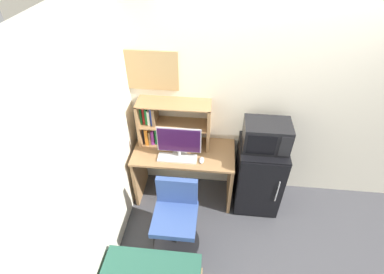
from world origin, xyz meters
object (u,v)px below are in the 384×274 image
at_px(monitor, 179,142).
at_px(hutch_bookshelf, 164,121).
at_px(desk_chair, 176,220).
at_px(wall_corkboard, 152,71).
at_px(keyboard, 177,158).
at_px(computer_mouse, 202,160).
at_px(microwave, 267,136).
at_px(mini_fridge, 258,175).

bearing_deg(monitor, hutch_bookshelf, 129.92).
distance_m(hutch_bookshelf, monitor, 0.34).
xyz_separation_m(monitor, desk_chair, (0.03, -0.59, -0.61)).
bearing_deg(wall_corkboard, desk_chair, -69.54).
xyz_separation_m(desk_chair, wall_corkboard, (-0.36, 0.96, 1.28)).
xyz_separation_m(keyboard, computer_mouse, (0.28, -0.01, 0.01)).
distance_m(computer_mouse, desk_chair, 0.71).
bearing_deg(microwave, keyboard, -172.48).
bearing_deg(desk_chair, computer_mouse, 66.59).
bearing_deg(mini_fridge, monitor, -174.92).
xyz_separation_m(monitor, keyboard, (-0.02, -0.04, -0.21)).
xyz_separation_m(keyboard, wall_corkboard, (-0.31, 0.41, 0.87)).
height_order(keyboard, wall_corkboard, wall_corkboard).
height_order(monitor, wall_corkboard, wall_corkboard).
relative_size(monitor, desk_chair, 0.59).
bearing_deg(mini_fridge, computer_mouse, -168.85).
bearing_deg(microwave, monitor, -174.74).
relative_size(keyboard, desk_chair, 0.53).
relative_size(keyboard, microwave, 0.90).
bearing_deg(mini_fridge, hutch_bookshelf, 171.78).
height_order(monitor, mini_fridge, monitor).
bearing_deg(hutch_bookshelf, desk_chair, -73.95).
height_order(hutch_bookshelf, desk_chair, hutch_bookshelf).
relative_size(hutch_bookshelf, desk_chair, 0.99).
bearing_deg(keyboard, microwave, 7.52).
xyz_separation_m(hutch_bookshelf, desk_chair, (0.24, -0.84, -0.70)).
height_order(mini_fridge, desk_chair, mini_fridge).
xyz_separation_m(keyboard, microwave, (0.97, 0.13, 0.31)).
height_order(computer_mouse, desk_chair, desk_chair).
xyz_separation_m(monitor, mini_fridge, (0.95, 0.08, -0.52)).
height_order(computer_mouse, mini_fridge, mini_fridge).
bearing_deg(computer_mouse, mini_fridge, 11.15).
bearing_deg(desk_chair, wall_corkboard, 110.46).
height_order(monitor, microwave, microwave).
height_order(microwave, wall_corkboard, wall_corkboard).
bearing_deg(computer_mouse, wall_corkboard, 144.40).
height_order(keyboard, computer_mouse, computer_mouse).
height_order(computer_mouse, wall_corkboard, wall_corkboard).
bearing_deg(desk_chair, microwave, 36.20).
bearing_deg(keyboard, wall_corkboard, 126.78).
height_order(hutch_bookshelf, keyboard, hutch_bookshelf).
relative_size(monitor, keyboard, 1.11).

